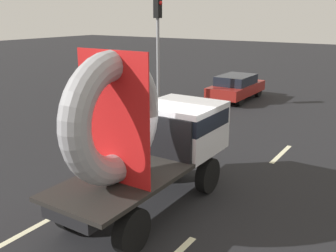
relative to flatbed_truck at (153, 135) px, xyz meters
name	(u,v)px	position (x,y,z in m)	size (l,w,h in m)	color
ground_plane	(160,200)	(0.03, 0.25, -1.91)	(120.00, 120.00, 0.00)	black
flatbed_truck	(153,135)	(0.00, 0.00, 0.00)	(2.02, 5.44, 4.12)	black
distant_sedan	(236,87)	(-3.35, 13.09, -1.14)	(1.88, 4.40, 1.43)	black
traffic_light	(158,38)	(-6.13, 9.18, 1.70)	(0.42, 0.36, 5.50)	gray
lane_dash_left_near	(33,228)	(-1.68, -2.53, -1.91)	(2.03, 0.16, 0.01)	beige
lane_dash_left_far	(197,139)	(-1.68, 5.45, -1.91)	(2.67, 0.16, 0.01)	beige
lane_dash_right_far	(281,154)	(1.68, 5.55, -1.91)	(2.11, 0.16, 0.01)	beige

